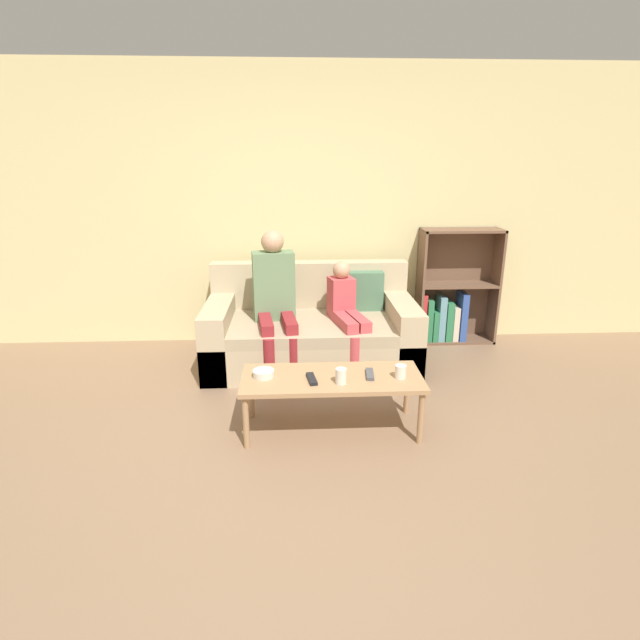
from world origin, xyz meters
name	(u,v)px	position (x,y,z in m)	size (l,w,h in m)	color
ground_plane	(303,481)	(0.00, 0.00, 0.00)	(22.00, 22.00, 0.00)	#84664C
wall_back	(297,209)	(0.00, 2.42, 1.30)	(12.00, 0.06, 2.60)	beige
couch	(312,332)	(0.11, 1.79, 0.28)	(1.83, 0.99, 0.84)	tan
bookshelf	(451,299)	(1.51, 2.27, 0.43)	(0.77, 0.28, 1.13)	brown
coffee_table	(332,382)	(0.20, 0.58, 0.35)	(1.20, 0.49, 0.39)	#A87F56
person_adult	(275,293)	(-0.20, 1.69, 0.67)	(0.40, 0.70, 1.19)	maroon
person_child	(347,312)	(0.41, 1.63, 0.51)	(0.35, 0.70, 0.92)	#C6474C
cup_near	(341,376)	(0.25, 0.47, 0.44)	(0.07, 0.07, 0.10)	silver
cup_far	(401,372)	(0.65, 0.53, 0.44)	(0.07, 0.07, 0.09)	silver
tv_remote_0	(370,374)	(0.46, 0.57, 0.40)	(0.06, 0.17, 0.02)	#47474C
tv_remote_1	(312,379)	(0.07, 0.52, 0.40)	(0.07, 0.18, 0.02)	black
snack_bowl	(264,373)	(-0.25, 0.60, 0.41)	(0.14, 0.14, 0.05)	beige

